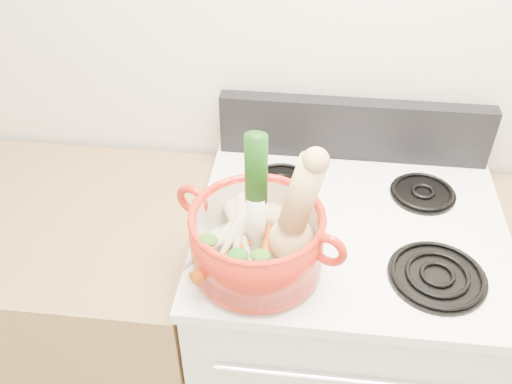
# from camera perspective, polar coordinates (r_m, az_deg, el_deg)

# --- Properties ---
(wall_back) EXTENTS (3.50, 0.02, 2.60)m
(wall_back) POSITION_cam_1_polar(r_m,az_deg,el_deg) (1.57, 10.77, 15.17)
(wall_back) COLOR silver
(wall_back) RESTS_ON floor
(stove_body) EXTENTS (0.76, 0.65, 0.92)m
(stove_body) POSITION_cam_1_polar(r_m,az_deg,el_deg) (1.82, 7.87, -14.63)
(stove_body) COLOR white
(stove_body) RESTS_ON floor
(cooktop) EXTENTS (0.78, 0.67, 0.03)m
(cooktop) POSITION_cam_1_polar(r_m,az_deg,el_deg) (1.47, 9.48, -3.62)
(cooktop) COLOR white
(cooktop) RESTS_ON stove_body
(control_backsplash) EXTENTS (0.76, 0.05, 0.18)m
(control_backsplash) POSITION_cam_1_polar(r_m,az_deg,el_deg) (1.64, 9.74, 6.18)
(control_backsplash) COLOR black
(control_backsplash) RESTS_ON cooktop
(oven_handle) EXTENTS (0.60, 0.02, 0.02)m
(oven_handle) POSITION_cam_1_polar(r_m,az_deg,el_deg) (1.37, 8.94, -18.17)
(oven_handle) COLOR silver
(oven_handle) RESTS_ON stove_body
(counter_left) EXTENTS (1.36, 0.65, 0.90)m
(counter_left) POSITION_cam_1_polar(r_m,az_deg,el_deg) (2.06, -23.92, -10.88)
(counter_left) COLOR #977447
(counter_left) RESTS_ON floor
(burner_front_left) EXTENTS (0.22, 0.22, 0.02)m
(burner_front_left) POSITION_cam_1_polar(r_m,az_deg,el_deg) (1.34, 1.48, -6.91)
(burner_front_left) COLOR black
(burner_front_left) RESTS_ON cooktop
(burner_front_right) EXTENTS (0.22, 0.22, 0.02)m
(burner_front_right) POSITION_cam_1_polar(r_m,az_deg,el_deg) (1.37, 17.68, -7.93)
(burner_front_right) COLOR black
(burner_front_right) RESTS_ON cooktop
(burner_back_left) EXTENTS (0.17, 0.17, 0.02)m
(burner_back_left) POSITION_cam_1_polar(r_m,az_deg,el_deg) (1.56, 2.55, 1.02)
(burner_back_left) COLOR black
(burner_back_left) RESTS_ON cooktop
(burner_back_right) EXTENTS (0.17, 0.17, 0.02)m
(burner_back_right) POSITION_cam_1_polar(r_m,az_deg,el_deg) (1.59, 16.35, -0.01)
(burner_back_right) COLOR black
(burner_back_right) RESTS_ON cooktop
(dutch_oven) EXTENTS (0.39, 0.39, 0.15)m
(dutch_oven) POSITION_cam_1_polar(r_m,az_deg,el_deg) (1.27, 0.11, -4.85)
(dutch_oven) COLOR #B01E0F
(dutch_oven) RESTS_ON burner_front_left
(pot_handle_left) EXTENTS (0.08, 0.05, 0.08)m
(pot_handle_left) POSITION_cam_1_polar(r_m,az_deg,el_deg) (1.30, -6.38, -0.79)
(pot_handle_left) COLOR #B01E0F
(pot_handle_left) RESTS_ON dutch_oven
(pot_handle_right) EXTENTS (0.08, 0.05, 0.08)m
(pot_handle_right) POSITION_cam_1_polar(r_m,az_deg,el_deg) (1.18, 7.27, -5.77)
(pot_handle_right) COLOR #B01E0F
(pot_handle_right) RESTS_ON dutch_oven
(squash) EXTENTS (0.20, 0.17, 0.28)m
(squash) POSITION_cam_1_polar(r_m,az_deg,el_deg) (1.21, 3.68, -1.69)
(squash) COLOR tan
(squash) RESTS_ON dutch_oven
(leek) EXTENTS (0.05, 0.05, 0.32)m
(leek) POSITION_cam_1_polar(r_m,az_deg,el_deg) (1.21, 0.01, -0.00)
(leek) COLOR silver
(leek) RESTS_ON dutch_oven
(ginger) EXTENTS (0.11, 0.10, 0.05)m
(ginger) POSITION_cam_1_polar(r_m,az_deg,el_deg) (1.35, 1.62, -2.38)
(ginger) COLOR tan
(ginger) RESTS_ON dutch_oven
(parsnip_0) EXTENTS (0.05, 0.24, 0.06)m
(parsnip_0) POSITION_cam_1_polar(r_m,az_deg,el_deg) (1.30, -1.86, -4.63)
(parsnip_0) COLOR beige
(parsnip_0) RESTS_ON dutch_oven
(parsnip_1) EXTENTS (0.14, 0.17, 0.05)m
(parsnip_1) POSITION_cam_1_polar(r_m,az_deg,el_deg) (1.29, -4.27, -5.07)
(parsnip_1) COLOR beige
(parsnip_1) RESTS_ON dutch_oven
(parsnip_2) EXTENTS (0.13, 0.21, 0.06)m
(parsnip_2) POSITION_cam_1_polar(r_m,az_deg,el_deg) (1.30, -1.67, -3.75)
(parsnip_2) COLOR beige
(parsnip_2) RESTS_ON dutch_oven
(parsnip_3) EXTENTS (0.16, 0.13, 0.05)m
(parsnip_3) POSITION_cam_1_polar(r_m,az_deg,el_deg) (1.27, -3.13, -4.64)
(parsnip_3) COLOR beige
(parsnip_3) RESTS_ON dutch_oven
(parsnip_4) EXTENTS (0.06, 0.24, 0.07)m
(parsnip_4) POSITION_cam_1_polar(r_m,az_deg,el_deg) (1.30, -1.67, -3.07)
(parsnip_4) COLOR beige
(parsnip_4) RESTS_ON dutch_oven
(parsnip_5) EXTENTS (0.11, 0.25, 0.07)m
(parsnip_5) POSITION_cam_1_polar(r_m,az_deg,el_deg) (1.29, -1.59, -2.91)
(parsnip_5) COLOR beige
(parsnip_5) RESTS_ON dutch_oven
(carrot_0) EXTENTS (0.06, 0.17, 0.05)m
(carrot_0) POSITION_cam_1_polar(r_m,az_deg,el_deg) (1.26, -1.77, -6.58)
(carrot_0) COLOR #BB5709
(carrot_0) RESTS_ON dutch_oven
(carrot_1) EXTENTS (0.13, 0.14, 0.05)m
(carrot_1) POSITION_cam_1_polar(r_m,az_deg,el_deg) (1.25, -3.31, -6.95)
(carrot_1) COLOR #C8570A
(carrot_1) RESTS_ON dutch_oven
(carrot_2) EXTENTS (0.03, 0.17, 0.05)m
(carrot_2) POSITION_cam_1_polar(r_m,az_deg,el_deg) (1.25, 0.90, -6.22)
(carrot_2) COLOR #CF640A
(carrot_2) RESTS_ON dutch_oven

